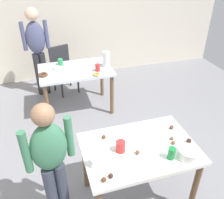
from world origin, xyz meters
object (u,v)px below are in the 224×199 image
at_px(soda_can, 171,153).
at_px(dining_table_far, 76,75).
at_px(chair_far_table, 63,67).
at_px(pitcher_far, 106,59).
at_px(person_girl_near, 51,158).
at_px(mixing_bowl, 188,153).
at_px(dining_table_near, 139,155).
at_px(person_adult_far, 37,45).

bearing_deg(soda_can, dining_table_far, 103.24).
relative_size(chair_far_table, pitcher_far, 3.44).
height_order(person_girl_near, mixing_bowl, person_girl_near).
relative_size(dining_table_near, dining_table_far, 0.96).
relative_size(person_adult_far, soda_can, 13.03).
relative_size(chair_far_table, soda_can, 7.13).
height_order(person_adult_far, soda_can, person_adult_far).
bearing_deg(dining_table_far, pitcher_far, -5.39).
distance_m(person_girl_near, soda_can, 1.08).
bearing_deg(chair_far_table, person_girl_near, -98.50).
distance_m(dining_table_near, person_adult_far, 2.82).
height_order(person_girl_near, pitcher_far, person_girl_near).
height_order(dining_table_near, pitcher_far, pitcher_far).
xyz_separation_m(chair_far_table, person_adult_far, (-0.40, -0.02, 0.46)).
relative_size(soda_can, pitcher_far, 0.48).
distance_m(mixing_bowl, pitcher_far, 2.17).
relative_size(dining_table_near, pitcher_far, 4.35).
xyz_separation_m(dining_table_far, chair_far_table, (-0.14, 0.73, -0.15)).
height_order(mixing_bowl, pitcher_far, pitcher_far).
height_order(dining_table_near, mixing_bowl, mixing_bowl).
relative_size(mixing_bowl, soda_can, 1.56).
distance_m(dining_table_far, soda_can, 2.24).
height_order(soda_can, pitcher_far, pitcher_far).
distance_m(dining_table_near, person_girl_near, 0.85).
bearing_deg(person_girl_near, person_adult_far, 90.05).
height_order(chair_far_table, person_girl_near, person_girl_near).
bearing_deg(dining_table_near, chair_far_table, 99.15).
bearing_deg(dining_table_near, mixing_bowl, -33.57).
xyz_separation_m(dining_table_far, mixing_bowl, (0.67, -2.21, 0.15)).
relative_size(person_adult_far, pitcher_far, 6.28).
height_order(dining_table_far, mixing_bowl, mixing_bowl).
xyz_separation_m(dining_table_near, chair_far_table, (-0.43, 2.69, -0.15)).
xyz_separation_m(mixing_bowl, soda_can, (-0.16, 0.03, 0.02)).
relative_size(mixing_bowl, pitcher_far, 0.75).
distance_m(dining_table_near, dining_table_far, 1.98).
bearing_deg(chair_far_table, dining_table_far, -79.29).
bearing_deg(pitcher_far, person_adult_far, 143.69).
bearing_deg(person_girl_near, chair_far_table, 81.50).
xyz_separation_m(dining_table_far, person_adult_far, (-0.54, 0.71, 0.32)).
relative_size(dining_table_far, person_adult_far, 0.72).
bearing_deg(soda_can, pitcher_far, 90.34).
relative_size(dining_table_near, person_adult_far, 0.69).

